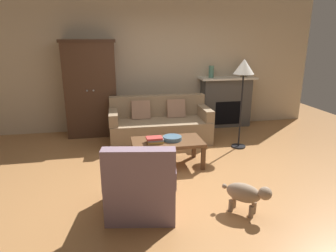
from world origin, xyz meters
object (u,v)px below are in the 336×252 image
object	(u,v)px
coffee_table	(167,144)
book_stack	(155,140)
couch	(160,125)
mantel_vase_bronze	(244,71)
fruit_bowl	(172,138)
armchair_near_left	(141,187)
armoire	(91,89)
mantel_vase_jade	(211,72)
fireplace	(226,101)
floor_lamp	(244,72)
dog	(246,194)

from	to	relation	value
coffee_table	book_stack	world-z (taller)	book_stack
couch	mantel_vase_bronze	xyz separation A→B (m)	(2.04, 0.75, 0.94)
fruit_bowl	mantel_vase_bronze	xyz separation A→B (m)	(2.03, 1.94, 0.81)
book_stack	armchair_near_left	distance (m)	1.22
armoire	mantel_vase_bronze	world-z (taller)	armoire
couch	mantel_vase_jade	world-z (taller)	mantel_vase_jade
fruit_bowl	armchair_near_left	world-z (taller)	armchair_near_left
fruit_bowl	mantel_vase_bronze	bearing A→B (deg)	43.63
fireplace	book_stack	size ratio (longest dim) A/B	4.82
fruit_bowl	mantel_vase_jade	distance (m)	2.45
fireplace	armchair_near_left	distance (m)	3.93
fireplace	mantel_vase_jade	xyz separation A→B (m)	(-0.38, -0.02, 0.68)
floor_lamp	book_stack	bearing A→B (deg)	-159.48
book_stack	mantel_vase_jade	size ratio (longest dim) A/B	1.02
mantel_vase_jade	dog	xyz separation A→B (m)	(-0.72, -3.44, -1.00)
fireplace	fruit_bowl	world-z (taller)	fireplace
dog	coffee_table	bearing A→B (deg)	112.98
coffee_table	armoire	bearing A→B (deg)	122.79
fruit_bowl	mantel_vase_bronze	distance (m)	2.92
couch	armchair_near_left	distance (m)	2.50
mantel_vase_jade	dog	distance (m)	3.65
fruit_bowl	dog	bearing A→B (deg)	-69.77
fireplace	floor_lamp	world-z (taller)	floor_lamp
dog	fruit_bowl	bearing A→B (deg)	110.23
mantel_vase_bronze	floor_lamp	distance (m)	1.53
book_stack	mantel_vase_jade	bearing A→B (deg)	52.10
book_stack	floor_lamp	xyz separation A→B (m)	(1.67, 0.62, 0.92)
fireplace	couch	distance (m)	1.84
mantel_vase_jade	mantel_vase_bronze	size ratio (longest dim) A/B	0.92
floor_lamp	dog	distance (m)	2.49
armoire	armchair_near_left	bearing A→B (deg)	-77.81
armchair_near_left	book_stack	bearing A→B (deg)	73.91
fruit_bowl	couch	bearing A→B (deg)	90.04
armoire	book_stack	size ratio (longest dim) A/B	7.39
mantel_vase_bronze	floor_lamp	size ratio (longest dim) A/B	0.17
coffee_table	floor_lamp	size ratio (longest dim) A/B	0.68
coffee_table	armchair_near_left	xyz separation A→B (m)	(-0.54, -1.23, -0.05)
mantel_vase_bronze	dog	distance (m)	3.88
book_stack	dog	world-z (taller)	book_stack
armoire	dog	world-z (taller)	armoire
fireplace	dog	xyz separation A→B (m)	(-1.10, -3.45, -0.32)
mantel_vase_jade	mantel_vase_bronze	bearing A→B (deg)	0.00
fireplace	armchair_near_left	bearing A→B (deg)	-125.53
mantel_vase_jade	floor_lamp	size ratio (longest dim) A/B	0.16
book_stack	floor_lamp	distance (m)	2.01
fireplace	mantel_vase_jade	world-z (taller)	mantel_vase_jade
couch	armchair_near_left	world-z (taller)	armchair_near_left
couch	book_stack	distance (m)	1.29
book_stack	mantel_vase_bronze	world-z (taller)	mantel_vase_bronze
mantel_vase_jade	armchair_near_left	xyz separation A→B (m)	(-1.90, -3.17, -0.93)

